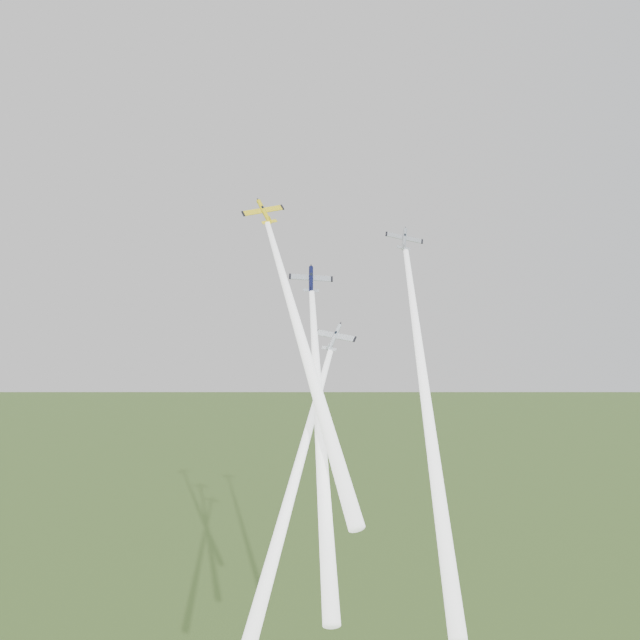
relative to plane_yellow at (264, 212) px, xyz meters
The scene contains 8 objects.
plane_yellow is the anchor object (origin of this frame).
smoke_trail_yellow 33.29m from the plane_yellow, 67.95° to the right, with size 2.33×2.33×60.18m, color white, non-canonical shape.
plane_navy 15.63m from the plane_yellow, 24.33° to the right, with size 7.78×7.71×1.22m, color #0C1037, non-canonical shape.
smoke_trail_navy 45.55m from the plane_yellow, 66.96° to the right, with size 2.33×2.33×57.92m, color white, non-canonical shape.
plane_silver_right 25.86m from the plane_yellow, ahead, with size 6.96×6.90×1.09m, color #ABB2BA, non-canonical shape.
smoke_trail_silver_right 48.86m from the plane_yellow, 42.43° to the right, with size 2.33×2.33×68.87m, color white, non-canonical shape.
plane_silver_low 26.94m from the plane_yellow, 30.11° to the right, with size 7.35×7.29×1.15m, color silver, non-canonical shape.
smoke_trail_silver_low 53.57m from the plane_yellow, 76.84° to the right, with size 2.33×2.33×55.95m, color white, non-canonical shape.
Camera 1 is at (3.64, -142.35, 92.31)m, focal length 45.00 mm.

